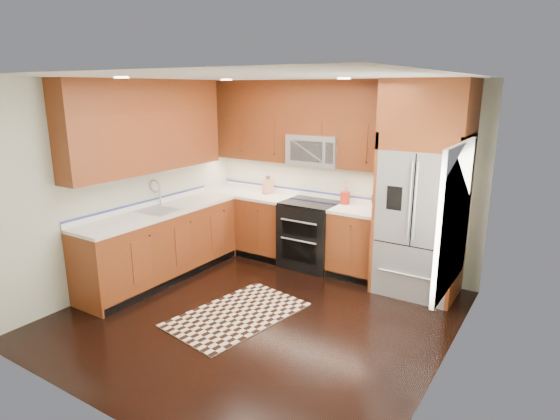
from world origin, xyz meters
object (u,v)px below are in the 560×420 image
Objects in this scene: refrigerator at (423,190)px; rug at (237,314)px; utensil_crock at (345,195)px; range at (310,234)px; knife_block at (268,186)px.

rug is at bearing -130.70° from refrigerator.
utensil_crock is at bearing 88.30° from rug.
knife_block is at bearing 169.32° from range.
refrigerator is 9.58× the size of knife_block.
range is 0.76m from utensil_crock.
rug is at bearing -65.58° from knife_block.
knife_block is (-0.83, 0.16, 0.58)m from range.
refrigerator is at bearing -1.40° from range.
utensil_crock is at bearing 169.16° from refrigerator.
utensil_crock is (1.27, 0.02, 0.01)m from knife_block.
utensil_crock is (0.39, 1.96, 1.06)m from rug.
utensil_crock reaches higher than knife_block.
refrigerator is at bearing -10.84° from utensil_crock.
refrigerator is 2.40m from knife_block.
knife_block is (-2.38, 0.19, -0.25)m from refrigerator.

